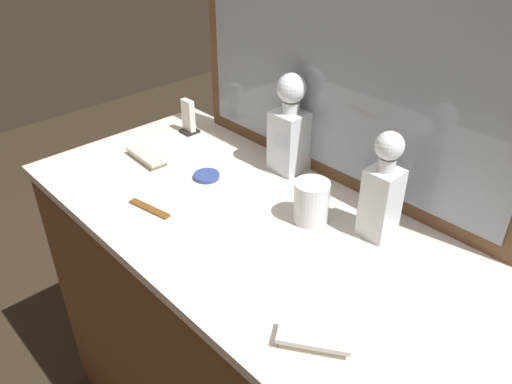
% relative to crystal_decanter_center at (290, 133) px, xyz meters
% --- Properties ---
extents(dresser, '(1.30, 0.62, 0.90)m').
position_rel_crystal_decanter_center_xyz_m(dresser, '(0.12, -0.24, -0.56)').
color(dresser, brown).
rests_on(dresser, ground_plane).
extents(dresser_mirror, '(1.01, 0.03, 0.58)m').
position_rel_crystal_decanter_center_xyz_m(dresser_mirror, '(0.12, 0.05, 0.18)').
color(dresser_mirror, brown).
rests_on(dresser_mirror, dresser).
extents(crystal_decanter_center, '(0.09, 0.09, 0.28)m').
position_rel_crystal_decanter_center_xyz_m(crystal_decanter_center, '(0.00, 0.00, 0.00)').
color(crystal_decanter_center, white).
rests_on(crystal_decanter_center, dresser).
extents(crystal_decanter_front, '(0.07, 0.07, 0.26)m').
position_rel_crystal_decanter_center_xyz_m(crystal_decanter_front, '(0.35, -0.07, -0.01)').
color(crystal_decanter_front, white).
rests_on(crystal_decanter_front, dresser).
extents(crystal_tumbler_center, '(0.09, 0.09, 0.10)m').
position_rel_crystal_decanter_center_xyz_m(crystal_tumbler_center, '(0.21, -0.14, -0.06)').
color(crystal_tumbler_center, white).
rests_on(crystal_tumbler_center, dresser).
extents(silver_brush_front, '(0.14, 0.12, 0.02)m').
position_rel_crystal_decanter_center_xyz_m(silver_brush_front, '(0.47, -0.42, -0.10)').
color(silver_brush_front, '#B7A88C').
rests_on(silver_brush_front, dresser).
extents(silver_brush_far_right, '(0.15, 0.06, 0.02)m').
position_rel_crystal_decanter_center_xyz_m(silver_brush_far_right, '(-0.32, -0.26, -0.10)').
color(silver_brush_far_right, '#B7A88C').
rests_on(silver_brush_far_right, dresser).
extents(porcelain_dish, '(0.07, 0.07, 0.01)m').
position_rel_crystal_decanter_center_xyz_m(porcelain_dish, '(-0.12, -0.20, -0.11)').
color(porcelain_dish, '#33478C').
rests_on(porcelain_dish, dresser).
extents(tortoiseshell_comb, '(0.13, 0.04, 0.01)m').
position_rel_crystal_decanter_center_xyz_m(tortoiseshell_comb, '(-0.09, -0.40, -0.11)').
color(tortoiseshell_comb, brown).
rests_on(tortoiseshell_comb, dresser).
extents(napkin_holder, '(0.05, 0.05, 0.11)m').
position_rel_crystal_decanter_center_xyz_m(napkin_holder, '(-0.38, -0.06, -0.07)').
color(napkin_holder, black).
rests_on(napkin_holder, dresser).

